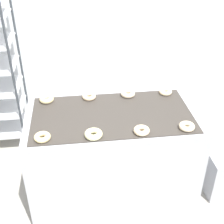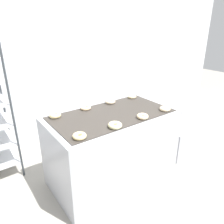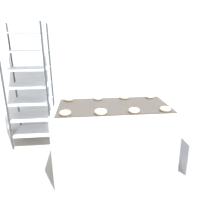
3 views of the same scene
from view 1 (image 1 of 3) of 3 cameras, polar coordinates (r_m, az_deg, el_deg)
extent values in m
cube|color=silver|center=(3.72, -3.03, 19.36)|extent=(8.00, 0.05, 2.80)
cube|color=#A8AAB2|center=(2.81, 0.00, -7.78)|extent=(1.42, 0.78, 0.85)
cube|color=#38332D|center=(2.56, 0.00, -0.45)|extent=(1.30, 0.69, 0.01)
cube|color=#262628|center=(2.51, 10.00, -9.15)|extent=(0.12, 0.07, 0.10)
cylinder|color=#33383D|center=(3.17, -17.62, 6.11)|extent=(0.02, 0.02, 1.83)
cylinder|color=#33383D|center=(3.63, -16.52, 9.69)|extent=(0.02, 0.02, 1.83)
cube|color=silver|center=(3.80, -19.61, -2.46)|extent=(0.58, 0.51, 0.01)
cube|color=#A8AAB2|center=(3.16, 19.84, -9.99)|extent=(0.37, 0.39, 0.42)
torus|color=#EACF8C|center=(2.32, -12.62, -4.49)|extent=(0.12, 0.12, 0.04)
torus|color=beige|center=(2.29, -3.40, -4.05)|extent=(0.13, 0.13, 0.05)
torus|color=beige|center=(2.34, 5.43, -3.37)|extent=(0.12, 0.12, 0.04)
torus|color=beige|center=(2.44, 13.53, -2.57)|extent=(0.12, 0.12, 0.04)
torus|color=beige|center=(2.78, -11.86, 2.31)|extent=(0.12, 0.12, 0.05)
torus|color=beige|center=(2.77, -4.22, 2.85)|extent=(0.12, 0.12, 0.04)
torus|color=beige|center=(2.81, 2.92, 3.38)|extent=(0.13, 0.13, 0.04)
torus|color=beige|center=(2.88, 9.76, 3.68)|extent=(0.12, 0.12, 0.04)
camera|label=2|loc=(1.17, -67.74, -13.15)|focal=35.00mm
camera|label=3|loc=(0.71, -13.08, -86.24)|focal=35.00mm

